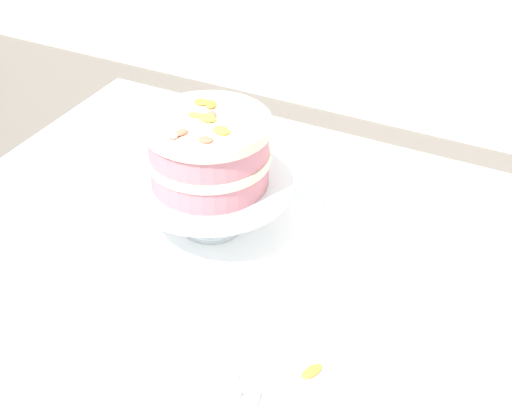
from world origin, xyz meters
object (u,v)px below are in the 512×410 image
at_px(cake_stand, 210,190).
at_px(layer_cake, 209,151).
at_px(teacup, 219,380).
at_px(dining_table, 283,334).

bearing_deg(cake_stand, layer_cake, -104.70).
bearing_deg(teacup, dining_table, 91.78).
xyz_separation_m(dining_table, layer_cake, (-0.19, 0.10, 0.25)).
distance_m(cake_stand, layer_cake, 0.08).
bearing_deg(cake_stand, teacup, -58.79).
bearing_deg(layer_cake, teacup, -58.78).
bearing_deg(dining_table, layer_cake, 152.20).
distance_m(dining_table, teacup, 0.26).
xyz_separation_m(cake_stand, teacup, (0.20, -0.33, -0.06)).
relative_size(dining_table, teacup, 11.85).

